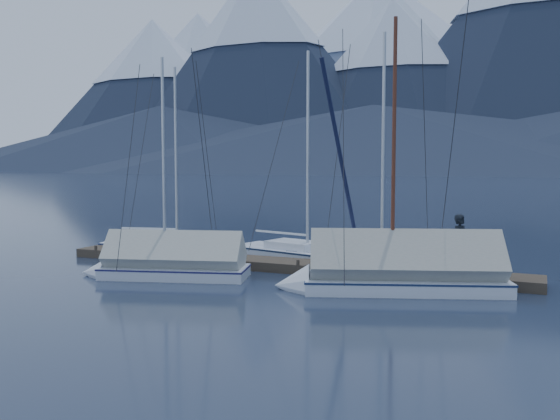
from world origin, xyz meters
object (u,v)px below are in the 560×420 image
(sailboat_open_mid, at_px, (317,258))
(sailboat_open_right, at_px, (395,260))
(sailboat_open_left, at_px, (187,248))
(sailboat_covered_far, at_px, (162,266))
(person, at_px, (461,243))
(sailboat_covered_near, at_px, (387,276))

(sailboat_open_mid, xyz_separation_m, sailboat_open_right, (2.94, 0.70, 0.01))
(sailboat_open_mid, bearing_deg, sailboat_open_right, 13.32)
(sailboat_open_left, bearing_deg, sailboat_covered_far, -65.71)
(sailboat_open_mid, distance_m, sailboat_open_right, 3.03)
(sailboat_open_right, relative_size, sailboat_covered_far, 1.19)
(sailboat_covered_far, bearing_deg, sailboat_open_right, 41.00)
(sailboat_open_left, distance_m, sailboat_covered_far, 5.90)
(sailboat_open_mid, bearing_deg, sailboat_open_left, 177.98)
(sailboat_open_right, xyz_separation_m, person, (2.71, -2.36, 1.11))
(sailboat_open_left, bearing_deg, sailboat_open_mid, -2.02)
(sailboat_open_mid, height_order, sailboat_covered_far, sailboat_open_mid)
(sailboat_covered_near, xyz_separation_m, person, (1.86, 2.48, 0.83))
(sailboat_open_right, relative_size, sailboat_covered_near, 1.07)
(sailboat_open_mid, height_order, sailboat_open_right, sailboat_open_right)
(sailboat_open_mid, bearing_deg, sailboat_covered_far, -126.31)
(sailboat_open_left, height_order, sailboat_covered_near, sailboat_covered_near)
(person, bearing_deg, sailboat_open_right, 73.86)
(sailboat_open_left, height_order, sailboat_open_right, sailboat_open_right)
(sailboat_open_mid, relative_size, sailboat_covered_near, 1.00)
(sailboat_open_left, relative_size, sailboat_covered_near, 0.97)
(sailboat_covered_near, bearing_deg, sailboat_covered_far, -172.44)
(sailboat_covered_near, distance_m, person, 3.21)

